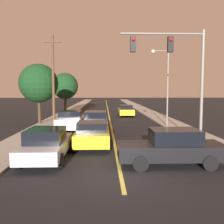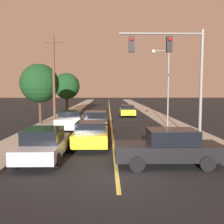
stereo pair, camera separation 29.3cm
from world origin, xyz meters
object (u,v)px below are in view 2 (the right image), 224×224
(car_outer_lane_front, at_px, (44,144))
(car_crossing_right, at_px, (169,147))
(streetlamp_right, at_px, (164,77))
(car_far_oncoming, at_px, (127,111))
(utility_pole_left, at_px, (54,79))
(tree_left_near, at_px, (67,86))
(car_near_lane_second, at_px, (95,122))
(car_outer_lane_second, at_px, (71,120))
(traffic_signal_mast, at_px, (176,63))
(car_near_lane_front, at_px, (91,134))
(tree_left_far, at_px, (40,83))

(car_outer_lane_front, bearing_deg, car_crossing_right, -10.05)
(car_outer_lane_front, relative_size, streetlamp_right, 0.67)
(car_outer_lane_front, relative_size, car_crossing_right, 0.98)
(car_far_oncoming, bearing_deg, utility_pole_left, 47.11)
(tree_left_near, bearing_deg, car_near_lane_second, -73.43)
(utility_pole_left, bearing_deg, tree_left_near, 94.08)
(car_far_oncoming, height_order, streetlamp_right, streetlamp_right)
(car_outer_lane_front, relative_size, car_outer_lane_second, 1.10)
(car_outer_lane_front, bearing_deg, traffic_signal_mast, 21.17)
(car_near_lane_second, relative_size, traffic_signal_mast, 0.66)
(car_near_lane_front, bearing_deg, car_outer_lane_second, 108.71)
(car_outer_lane_second, relative_size, tree_left_near, 0.73)
(car_crossing_right, relative_size, streetlamp_right, 0.69)
(streetlamp_right, bearing_deg, car_outer_lane_front, -127.81)
(car_crossing_right, xyz_separation_m, traffic_signal_mast, (1.29, 3.79, 4.14))
(streetlamp_right, distance_m, utility_pole_left, 10.22)
(traffic_signal_mast, xyz_separation_m, tree_left_far, (-10.71, 9.96, -0.91))
(car_near_lane_front, relative_size, car_far_oncoming, 0.99)
(car_outer_lane_second, xyz_separation_m, tree_left_far, (-3.59, 3.87, 3.20))
(car_near_lane_front, height_order, car_outer_lane_second, car_outer_lane_second)
(traffic_signal_mast, bearing_deg, car_far_oncoming, 95.09)
(car_near_lane_second, height_order, tree_left_far, tree_left_far)
(car_near_lane_front, distance_m, tree_left_near, 22.76)
(tree_left_near, bearing_deg, car_outer_lane_second, -79.68)
(tree_left_far, bearing_deg, traffic_signal_mast, -42.93)
(car_near_lane_second, bearing_deg, tree_left_near, 106.57)
(car_outer_lane_front, xyz_separation_m, tree_left_far, (-3.59, 12.72, 3.26))
(car_outer_lane_second, distance_m, tree_left_far, 6.17)
(car_far_oncoming, relative_size, utility_pole_left, 0.48)
(car_far_oncoming, xyz_separation_m, streetlamp_right, (2.61, -9.16, 3.80))
(car_far_oncoming, height_order, traffic_signal_mast, traffic_signal_mast)
(car_far_oncoming, xyz_separation_m, car_crossing_right, (0.23, -20.79, 0.06))
(car_outer_lane_second, height_order, tree_left_far, tree_left_far)
(car_crossing_right, xyz_separation_m, tree_left_far, (-9.42, 13.75, 3.23))
(car_crossing_right, relative_size, utility_pole_left, 0.57)
(car_near_lane_front, bearing_deg, car_far_oncoming, 78.45)
(car_near_lane_second, relative_size, car_far_oncoming, 1.13)
(streetlamp_right, height_order, tree_left_far, streetlamp_right)
(car_far_oncoming, bearing_deg, tree_left_near, -29.78)
(car_near_lane_second, xyz_separation_m, car_crossing_right, (3.73, -8.91, -0.05))
(streetlamp_right, xyz_separation_m, tree_left_near, (-11.09, 14.01, -0.61))
(traffic_signal_mast, bearing_deg, tree_left_near, 114.58)
(car_outer_lane_second, bearing_deg, tree_left_far, 132.85)
(car_near_lane_second, relative_size, car_outer_lane_second, 1.07)
(car_near_lane_front, bearing_deg, tree_left_near, 102.76)
(car_near_lane_front, height_order, traffic_signal_mast, traffic_signal_mast)
(car_near_lane_front, distance_m, streetlamp_right, 10.73)
(car_outer_lane_second, height_order, car_crossing_right, car_outer_lane_second)
(car_near_lane_second, xyz_separation_m, tree_left_far, (-5.70, 4.85, 3.18))
(traffic_signal_mast, bearing_deg, car_near_lane_second, 134.43)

